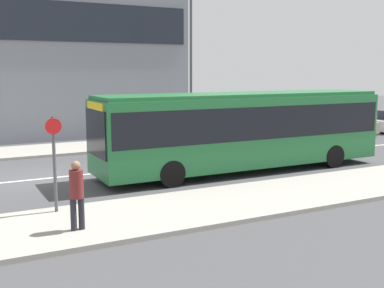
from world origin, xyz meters
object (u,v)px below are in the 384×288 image
parked_car_0 (276,132)px  pedestrian_near_stop (77,191)px  parked_car_1 (344,126)px  street_lamp (191,53)px  city_bus (243,126)px  bus_stop_sign (54,156)px

parked_car_0 → pedestrian_near_stop: 17.10m
parked_car_1 → street_lamp: 10.72m
parked_car_0 → pedestrian_near_stop: size_ratio=2.45×
city_bus → pedestrian_near_stop: size_ratio=6.98×
parked_car_0 → street_lamp: size_ratio=0.52×
parked_car_1 → street_lamp: size_ratio=0.54×
parked_car_0 → parked_car_1: parked_car_1 is taller
street_lamp → parked_car_0: bearing=-25.2°
parked_car_1 → bus_stop_sign: 21.02m
parked_car_0 → street_lamp: (-4.33, 2.04, 4.36)m
city_bus → street_lamp: bearing=73.1°
pedestrian_near_stop → street_lamp: street_lamp is taller
parked_car_0 → street_lamp: street_lamp is taller
city_bus → bus_stop_sign: (-8.00, -2.74, -0.13)m
city_bus → parked_car_0: size_ratio=2.85×
pedestrian_near_stop → bus_stop_sign: 1.92m
parked_car_0 → street_lamp: 6.48m
pedestrian_near_stop → street_lamp: (9.43, 12.17, 3.87)m
city_bus → pedestrian_near_stop: 9.12m
parked_car_1 → bus_stop_sign: (-19.19, -8.51, 1.05)m
parked_car_0 → bus_stop_sign: bearing=-149.1°
bus_stop_sign → street_lamp: 14.47m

